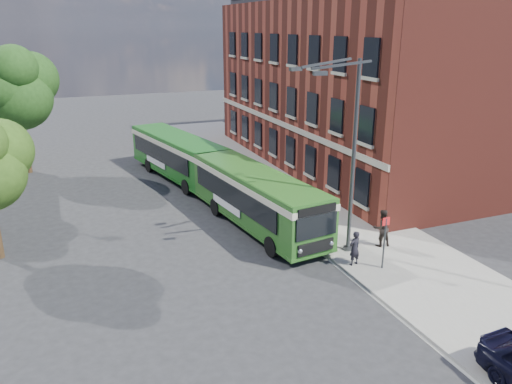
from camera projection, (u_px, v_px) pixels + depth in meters
name	position (u px, v px, depth m)	size (l,w,h in m)	color
ground	(231.00, 253.00, 23.78)	(120.00, 120.00, 0.00)	#272729
pavement	(291.00, 187.00, 33.26)	(6.00, 48.00, 0.15)	gray
kerb_line	(248.00, 193.00, 32.21)	(0.12, 48.00, 0.01)	beige
brick_office	(355.00, 73.00, 37.05)	(12.10, 26.00, 14.20)	maroon
street_lamp	(347.00, 156.00, 22.20)	(2.96, 2.38, 9.00)	#3A3D3F
bus_stop_sign	(385.00, 240.00, 21.58)	(0.35, 0.08, 2.52)	#3A3D3F
bus_front	(256.00, 194.00, 26.34)	(3.96, 11.12, 3.02)	#29601F
bus_rear	(178.00, 153.00, 34.87)	(4.72, 11.25, 3.02)	#1A5E19
pedestrian_a	(355.00, 248.00, 22.05)	(0.59, 0.38, 1.60)	black
pedestrian_b	(382.00, 228.00, 23.95)	(0.90, 0.70, 1.85)	black
tree_right	(18.00, 87.00, 34.77)	(5.41, 5.15, 9.14)	#3D2A16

